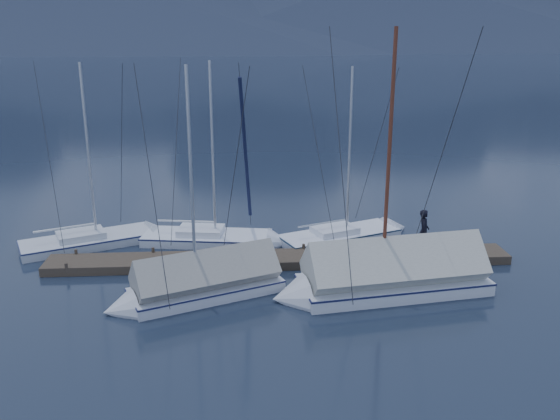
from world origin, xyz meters
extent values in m
plane|color=black|center=(0.00, 0.00, 0.00)|extent=(1000.00, 1000.00, 0.00)
cone|color=#192133|center=(-60.00, 240.00, 15.00)|extent=(416.00, 416.00, 30.00)
cone|color=#192133|center=(60.00, 245.00, 16.00)|extent=(390.00, 390.00, 32.00)
cube|color=#382D23|center=(0.00, 2.00, 0.17)|extent=(18.00, 1.50, 0.34)
cube|color=black|center=(-6.00, 2.00, -0.05)|extent=(3.00, 1.30, 0.30)
cube|color=black|center=(0.00, 2.00, -0.05)|extent=(3.00, 1.30, 0.30)
cube|color=black|center=(6.00, 2.00, -0.05)|extent=(3.00, 1.30, 0.30)
cylinder|color=#382D23|center=(-8.00, 2.70, 0.35)|extent=(0.12, 0.12, 0.35)
cylinder|color=#382D23|center=(-8.00, 1.30, 0.35)|extent=(0.12, 0.12, 0.35)
cylinder|color=#382D23|center=(-5.00, 2.70, 0.35)|extent=(0.12, 0.12, 0.35)
cylinder|color=#382D23|center=(-5.00, 1.30, 0.35)|extent=(0.12, 0.12, 0.35)
cylinder|color=#382D23|center=(-2.00, 2.70, 0.35)|extent=(0.12, 0.12, 0.35)
cylinder|color=#382D23|center=(-2.00, 1.30, 0.35)|extent=(0.12, 0.12, 0.35)
cylinder|color=#382D23|center=(1.00, 2.70, 0.35)|extent=(0.12, 0.12, 0.35)
cylinder|color=#382D23|center=(1.00, 1.30, 0.35)|extent=(0.12, 0.12, 0.35)
cylinder|color=#382D23|center=(4.00, 2.70, 0.35)|extent=(0.12, 0.12, 0.35)
cylinder|color=#382D23|center=(4.00, 1.30, 0.35)|extent=(0.12, 0.12, 0.35)
cylinder|color=#382D23|center=(7.00, 2.70, 0.35)|extent=(0.12, 0.12, 0.35)
cylinder|color=#382D23|center=(7.00, 1.30, 0.35)|extent=(0.12, 0.12, 0.35)
cube|color=silver|center=(-7.98, 4.51, 0.11)|extent=(5.64, 3.80, 0.59)
cube|color=silver|center=(-7.98, 4.51, -0.16)|extent=(4.58, 2.73, 0.27)
cube|color=navy|center=(-7.98, 4.51, 0.36)|extent=(5.70, 3.84, 0.05)
cone|color=silver|center=(-5.14, 5.75, 0.11)|extent=(1.59, 1.97, 1.72)
cube|color=silver|center=(-8.22, 4.40, 0.54)|extent=(2.23, 1.90, 0.27)
cylinder|color=#B2B7BF|center=(-7.65, 4.65, 3.99)|extent=(0.11, 0.11, 7.17)
cylinder|color=#B2B7BF|center=(-8.80, 4.15, 0.94)|extent=(2.25, 1.04, 0.08)
cylinder|color=#26262B|center=(-6.42, 5.19, 3.99)|extent=(1.11, 2.49, 7.18)
cube|color=white|center=(-2.96, 4.54, 0.11)|extent=(5.63, 2.60, 0.60)
cube|color=white|center=(-2.96, 4.54, -0.16)|extent=(4.70, 1.68, 0.27)
cube|color=navy|center=(-2.96, 4.54, 0.36)|extent=(5.69, 2.63, 0.05)
cone|color=white|center=(0.12, 4.07, 0.11)|extent=(1.24, 1.86, 1.73)
cube|color=white|center=(-3.23, 4.58, 0.54)|extent=(2.07, 1.54, 0.27)
cylinder|color=#B2B7BF|center=(-2.60, 4.49, 4.02)|extent=(0.11, 0.11, 7.23)
cylinder|color=#B2B7BF|center=(-3.85, 4.68, 0.95)|extent=(2.42, 0.45, 0.08)
cylinder|color=#26262B|center=(-1.26, 4.28, 4.02)|extent=(0.43, 2.70, 7.23)
cube|color=white|center=(2.77, 4.43, 0.10)|extent=(5.51, 3.60, 0.58)
cube|color=white|center=(2.77, 4.43, -0.16)|extent=(4.48, 2.58, 0.26)
cube|color=#172E46|center=(2.77, 4.43, 0.35)|extent=(5.56, 3.64, 0.05)
cone|color=white|center=(5.55, 5.57, 0.10)|extent=(1.52, 1.91, 1.68)
cube|color=white|center=(2.52, 4.33, 0.52)|extent=(2.16, 1.83, 0.26)
cylinder|color=#B2B7BF|center=(3.09, 4.56, 3.88)|extent=(0.10, 0.10, 6.98)
cylinder|color=#B2B7BF|center=(1.96, 4.10, 0.92)|extent=(2.21, 0.97, 0.08)
cylinder|color=#26262B|center=(4.30, 5.06, 3.88)|extent=(1.02, 2.45, 6.99)
cube|color=silver|center=(3.79, -0.79, 0.13)|extent=(6.81, 3.26, 0.70)
cube|color=silver|center=(3.79, -0.79, -0.19)|extent=(5.69, 2.09, 0.32)
cube|color=#161B44|center=(3.79, -0.79, 0.42)|extent=(6.88, 3.30, 0.06)
cone|color=silver|center=(0.09, -1.34, 0.13)|extent=(1.48, 2.37, 2.23)
cylinder|color=#592819|center=(3.38, -0.85, 4.69)|extent=(0.13, 0.13, 8.44)
cylinder|color=#592819|center=(4.84, -0.63, 1.11)|extent=(2.92, 0.53, 0.09)
cylinder|color=#26262B|center=(1.76, -1.09, 4.69)|extent=(0.51, 3.26, 8.45)
cube|color=#B0B0A5|center=(3.79, -0.79, 0.90)|extent=(6.49, 3.26, 2.36)
cube|color=silver|center=(-2.73, -0.69, 0.11)|extent=(5.48, 3.67, 0.61)
cube|color=silver|center=(-2.73, -0.69, -0.17)|extent=(4.45, 2.61, 0.28)
cube|color=#171B47|center=(-2.73, -0.69, 0.37)|extent=(5.54, 3.71, 0.06)
cone|color=silver|center=(-5.50, -1.83, 0.11)|extent=(1.61, 2.02, 1.77)
cylinder|color=#B2B7BF|center=(-3.07, -0.83, 4.11)|extent=(0.11, 0.11, 7.38)
cylinder|color=#B2B7BF|center=(-1.87, -0.34, 0.97)|extent=(2.18, 0.96, 0.08)
cylinder|color=#26262B|center=(-4.26, -1.32, 4.11)|extent=(1.01, 2.42, 7.39)
cube|color=gray|center=(-2.73, -0.69, 0.78)|extent=(5.26, 3.60, 1.88)
imported|color=black|center=(5.67, 2.01, 1.21)|extent=(0.55, 0.71, 1.74)
camera|label=1|loc=(-1.46, -19.52, 8.91)|focal=38.00mm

